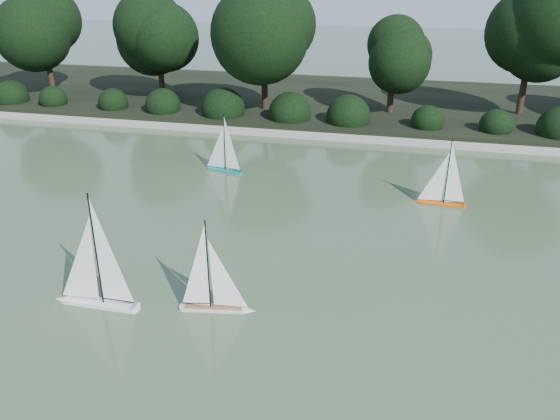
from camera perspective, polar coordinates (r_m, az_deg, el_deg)
name	(u,v)px	position (r m, az deg, el deg)	size (l,w,h in m)	color
ground	(277,325)	(7.88, -0.37, -11.91)	(80.00, 80.00, 0.00)	#2D4127
pond_coping	(349,137)	(15.92, 7.26, 7.53)	(40.00, 0.35, 0.18)	gray
far_bank	(362,103)	(19.75, 8.60, 10.96)	(40.00, 8.00, 0.30)	black
tree_line	(404,36)	(17.72, 12.79, 17.32)	(26.31, 3.93, 4.39)	black
shrub_hedge	(353,117)	(16.68, 7.68, 9.59)	(29.10, 1.10, 1.10)	black
sailboat_white_a	(91,287)	(8.61, -19.11, -7.59)	(1.40, 0.23, 1.93)	silver
sailboat_white_b	(219,296)	(8.10, -6.42, -8.91)	(1.15, 0.36, 1.56)	beige
sailboat_orange	(438,193)	(11.95, 16.21, 1.67)	(1.13, 0.23, 1.54)	#D24E07
sailboat_teal	(221,161)	(13.45, -6.18, 5.08)	(1.12, 0.42, 1.53)	#0E7B6D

